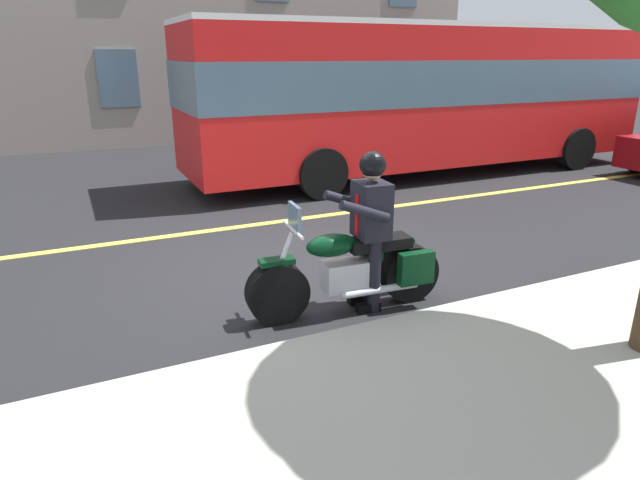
# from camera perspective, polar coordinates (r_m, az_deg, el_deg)

# --- Properties ---
(ground_plane) EXTENTS (80.00, 80.00, 0.00)m
(ground_plane) POSITION_cam_1_polar(r_m,az_deg,el_deg) (7.19, -2.76, -2.89)
(ground_plane) COLOR black
(lane_center_stripe) EXTENTS (60.00, 0.16, 0.01)m
(lane_center_stripe) POSITION_cam_1_polar(r_m,az_deg,el_deg) (8.97, -7.63, 1.48)
(lane_center_stripe) COLOR #E5DB4C
(lane_center_stripe) RESTS_ON ground_plane
(motorcycle_main) EXTENTS (2.22, 0.70, 1.26)m
(motorcycle_main) POSITION_cam_1_polar(r_m,az_deg,el_deg) (5.88, 3.44, -3.30)
(motorcycle_main) COLOR black
(motorcycle_main) RESTS_ON ground_plane
(rider_main) EXTENTS (0.65, 0.58, 1.74)m
(rider_main) POSITION_cam_1_polar(r_m,az_deg,el_deg) (5.76, 5.26, 2.35)
(rider_main) COLOR black
(rider_main) RESTS_ON ground_plane
(bus_far) EXTENTS (11.05, 2.70, 3.30)m
(bus_far) POSITION_cam_1_polar(r_m,az_deg,el_deg) (12.96, 11.27, 15.09)
(bus_far) COLOR red
(bus_far) RESTS_ON ground_plane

